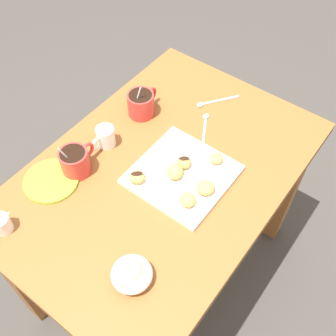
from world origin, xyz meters
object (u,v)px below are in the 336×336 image
at_px(pastry_plate_square, 182,175).
at_px(ice_cream_bowl, 132,273).
at_px(beignet_4, 175,172).
at_px(beignet_3, 206,188).
at_px(coffee_mug_red_left, 75,161).
at_px(beignet_2, 184,162).
at_px(dining_table, 162,195).
at_px(chocolate_sauce_pitcher, 1,224).
at_px(beignet_1, 216,158).
at_px(cream_pitcher_white, 105,136).
at_px(beignet_5, 137,177).
at_px(coffee_mug_red_right, 141,103).
at_px(beignet_0, 188,200).
at_px(saucer_lime_left, 51,181).

distance_m(pastry_plate_square, ice_cream_bowl, 0.36).
height_order(pastry_plate_square, beignet_4, beignet_4).
xyz_separation_m(pastry_plate_square, beignet_3, (-0.01, -0.09, 0.02)).
distance_m(coffee_mug_red_left, beignet_2, 0.33).
distance_m(dining_table, beignet_3, 0.23).
bearing_deg(dining_table, pastry_plate_square, -71.29).
xyz_separation_m(pastry_plate_square, chocolate_sauce_pitcher, (-0.46, 0.29, 0.02)).
bearing_deg(beignet_1, beignet_3, -162.25).
relative_size(cream_pitcher_white, ice_cream_bowl, 0.96).
distance_m(coffee_mug_red_left, beignet_5, 0.20).
bearing_deg(coffee_mug_red_right, beignet_5, -143.13).
bearing_deg(coffee_mug_red_right, beignet_4, -121.68).
bearing_deg(cream_pitcher_white, coffee_mug_red_right, 0.04).
bearing_deg(cream_pitcher_white, beignet_0, -95.48).
relative_size(beignet_0, beignet_1, 1.15).
relative_size(beignet_1, beignet_3, 0.81).
height_order(cream_pitcher_white, beignet_0, cream_pitcher_white).
distance_m(ice_cream_bowl, beignet_0, 0.27).
distance_m(cream_pitcher_white, saucer_lime_left, 0.22).
bearing_deg(beignet_2, beignet_4, 179.48).
height_order(coffee_mug_red_right, beignet_5, coffee_mug_red_right).
bearing_deg(beignet_3, saucer_lime_left, 121.72).
xyz_separation_m(coffee_mug_red_left, beignet_1, (0.28, -0.33, -0.02)).
bearing_deg(beignet_0, beignet_3, -15.06).
bearing_deg(saucer_lime_left, chocolate_sauce_pitcher, -175.30).
distance_m(cream_pitcher_white, beignet_2, 0.27).
bearing_deg(coffee_mug_red_left, ice_cream_bowl, -114.78).
bearing_deg(beignet_4, beignet_5, 135.82).
relative_size(coffee_mug_red_left, beignet_1, 2.93).
distance_m(coffee_mug_red_right, beignet_5, 0.31).
height_order(ice_cream_bowl, beignet_3, ice_cream_bowl).
distance_m(dining_table, chocolate_sauce_pitcher, 0.52).
relative_size(coffee_mug_red_right, cream_pitcher_white, 1.27).
height_order(pastry_plate_square, beignet_2, beignet_2).
distance_m(chocolate_sauce_pitcher, beignet_1, 0.66).
distance_m(pastry_plate_square, beignet_5, 0.14).
relative_size(coffee_mug_red_left, beignet_3, 2.38).
distance_m(pastry_plate_square, coffee_mug_red_left, 0.33).
xyz_separation_m(beignet_1, beignet_4, (-0.13, 0.07, 0.01)).
bearing_deg(cream_pitcher_white, ice_cream_bowl, -129.59).
xyz_separation_m(pastry_plate_square, beignet_5, (-0.11, 0.09, 0.02)).
bearing_deg(saucer_lime_left, ice_cream_bowl, -102.49).
xyz_separation_m(beignet_2, beignet_3, (-0.04, -0.11, -0.00)).
xyz_separation_m(coffee_mug_red_left, beignet_4, (0.16, -0.26, -0.01)).
bearing_deg(saucer_lime_left, cream_pitcher_white, -8.63).
height_order(cream_pitcher_white, beignet_4, cream_pitcher_white).
height_order(beignet_0, beignet_4, beignet_4).
bearing_deg(coffee_mug_red_right, beignet_2, -113.54).
bearing_deg(beignet_0, cream_pitcher_white, 84.52).
height_order(beignet_2, beignet_3, beignet_2).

